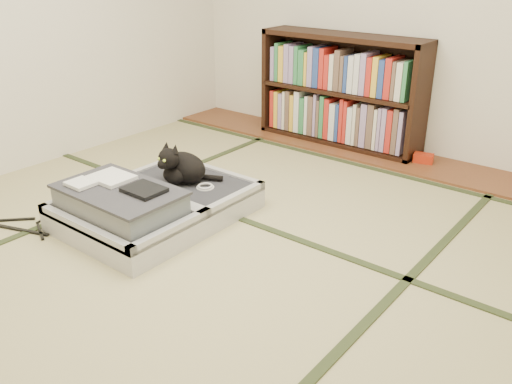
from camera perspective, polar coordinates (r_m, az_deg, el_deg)
The scene contains 9 objects.
floor at distance 3.07m, azimuth -4.82°, elevation -6.11°, with size 4.50×4.50×0.00m, color tan.
wood_strip at distance 4.59m, azimuth 12.43°, elevation 3.95°, with size 4.00×0.50×0.02m, color brown.
red_item at distance 4.46m, azimuth 17.21°, elevation 3.43°, with size 0.15×0.09×0.07m, color #B1250E.
tatami_borders at distance 3.40m, azimuth 0.85°, elevation -2.81°, with size 4.00×4.50×0.01m.
bookcase at distance 4.70m, azimuth 8.88°, elevation 10.32°, with size 1.44×0.33×0.93m.
suitcase at distance 3.39m, azimuth -10.98°, elevation -1.31°, with size 0.83×1.11×0.33m.
cat at distance 3.51m, azimuth -7.89°, elevation 2.62°, with size 0.37×0.37×0.30m.
cable_coil at distance 3.45m, azimuth -5.37°, elevation 0.54°, with size 0.12×0.12×0.03m.
hanger at distance 3.58m, azimuth -23.25°, elevation -3.43°, with size 0.44×0.27×0.01m.
Camera 1 is at (1.85, -1.92, 1.53)m, focal length 38.00 mm.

